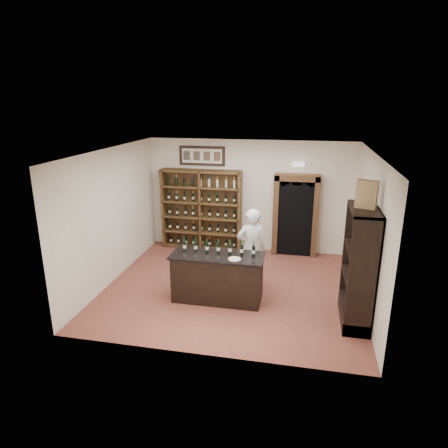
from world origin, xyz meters
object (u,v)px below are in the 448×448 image
at_px(side_cabinet, 359,284).
at_px(shopkeeper, 251,248).
at_px(counter_bottle_0, 184,246).
at_px(wine_shelf, 202,209).
at_px(tasting_counter, 217,278).
at_px(wine_crate, 367,194).

bearing_deg(side_cabinet, shopkeeper, 153.12).
relative_size(counter_bottle_0, shopkeeper, 0.17).
relative_size(counter_bottle_0, side_cabinet, 0.14).
distance_m(wine_shelf, tasting_counter, 3.19).
distance_m(wine_shelf, shopkeeper, 2.73).
distance_m(tasting_counter, side_cabinet, 2.75).
height_order(side_cabinet, shopkeeper, side_cabinet).
xyz_separation_m(wine_shelf, counter_bottle_0, (0.38, -2.84, 0.01)).
relative_size(wine_shelf, wine_crate, 4.49).
distance_m(counter_bottle_0, side_cabinet, 3.49).
xyz_separation_m(tasting_counter, counter_bottle_0, (-0.72, 0.09, 0.61)).
bearing_deg(wine_shelf, shopkeeper, -51.93).
bearing_deg(tasting_counter, wine_shelf, 110.56).
distance_m(tasting_counter, counter_bottle_0, 0.95).
bearing_deg(wine_shelf, counter_bottle_0, -82.38).
height_order(shopkeeper, wine_crate, wine_crate).
height_order(tasting_counter, side_cabinet, side_cabinet).
distance_m(tasting_counter, wine_crate, 3.34).
bearing_deg(wine_crate, wine_shelf, 161.19).
bearing_deg(shopkeeper, tasting_counter, 30.00).
relative_size(wine_shelf, tasting_counter, 1.17).
bearing_deg(side_cabinet, tasting_counter, 173.72).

